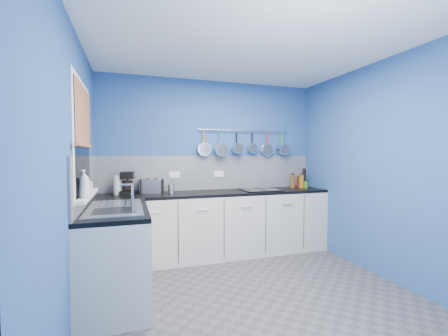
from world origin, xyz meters
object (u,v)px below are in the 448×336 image
hob (260,190)px  coffee_maker (127,183)px  soap_bottle_b (87,185)px  toaster (151,186)px  paper_towel (118,185)px  canister (171,189)px  soap_bottle_a (84,184)px

hob → coffee_maker: bearing=177.7°
soap_bottle_b → hob: bearing=24.0°
toaster → hob: 1.54m
soap_bottle_b → paper_towel: soap_bottle_b is taller
hob → canister: bearing=177.8°
toaster → canister: toaster is taller
toaster → canister: bearing=-7.1°
soap_bottle_b → paper_towel: bearing=78.1°
soap_bottle_a → paper_towel: soap_bottle_a is taller
paper_towel → canister: paper_towel is taller
soap_bottle_a → canister: 1.52m
paper_towel → hob: size_ratio=0.46×
canister → coffee_maker: bearing=177.4°
soap_bottle_b → hob: soap_bottle_b is taller
coffee_maker → canister: size_ratio=2.47×
soap_bottle_b → coffee_maker: soap_bottle_b is taller
soap_bottle_a → hob: soap_bottle_a is taller
soap_bottle_a → toaster: 1.48m
soap_bottle_b → paper_towel: (0.22, 1.06, -0.11)m
toaster → paper_towel: bearing=-154.6°
soap_bottle_a → soap_bottle_b: (0.00, 0.20, -0.03)m
toaster → canister: size_ratio=2.41×
coffee_maker → hob: bearing=7.5°
canister → toaster: bearing=155.8°
paper_towel → toaster: (0.42, 0.06, -0.03)m
soap_bottle_a → toaster: bearing=64.1°
soap_bottle_a → soap_bottle_b: size_ratio=1.39×
soap_bottle_a → paper_towel: 1.29m
soap_bottle_b → canister: bearing=48.7°
paper_towel → canister: bearing=-4.3°
soap_bottle_b → toaster: bearing=60.2°
coffee_maker → hob: size_ratio=0.55×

